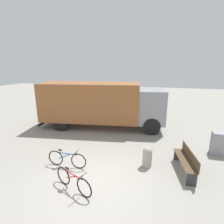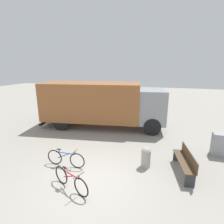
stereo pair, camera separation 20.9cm
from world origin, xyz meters
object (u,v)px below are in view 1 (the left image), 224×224
at_px(utility_box, 218,143).
at_px(delivery_truck, 101,103).
at_px(bollard_near_bench, 147,156).
at_px(park_bench, 187,160).
at_px(bicycle_middle, 73,181).
at_px(bicycle_near, 67,159).

bearing_deg(utility_box, delivery_truck, 161.37).
bearing_deg(bollard_near_bench, utility_box, 31.98).
distance_m(delivery_truck, park_bench, 6.55).
bearing_deg(utility_box, bollard_near_bench, -148.02).
relative_size(park_bench, bollard_near_bench, 2.19).
distance_m(bollard_near_bench, utility_box, 3.70).
distance_m(delivery_truck, bollard_near_bench, 5.53).
bearing_deg(delivery_truck, park_bench, -48.29).
xyz_separation_m(bollard_near_bench, utility_box, (3.14, 1.96, 0.07)).
xyz_separation_m(bicycle_middle, bollard_near_bench, (2.26, 2.12, 0.11)).
bearing_deg(bollard_near_bench, bicycle_middle, -136.86).
relative_size(park_bench, bicycle_near, 1.11).
relative_size(delivery_truck, utility_box, 7.87).
xyz_separation_m(bicycle_near, bollard_near_bench, (3.18, 0.91, 0.11)).
height_order(delivery_truck, bicycle_middle, delivery_truck).
xyz_separation_m(delivery_truck, bicycle_near, (0.25, -5.08, -1.33)).
bearing_deg(park_bench, delivery_truck, 39.86).
height_order(delivery_truck, park_bench, delivery_truck).
distance_m(delivery_truck, utility_box, 7.02).
relative_size(bicycle_near, bollard_near_bench, 1.97).
relative_size(bollard_near_bench, utility_box, 0.81).
bearing_deg(delivery_truck, utility_box, -26.72).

